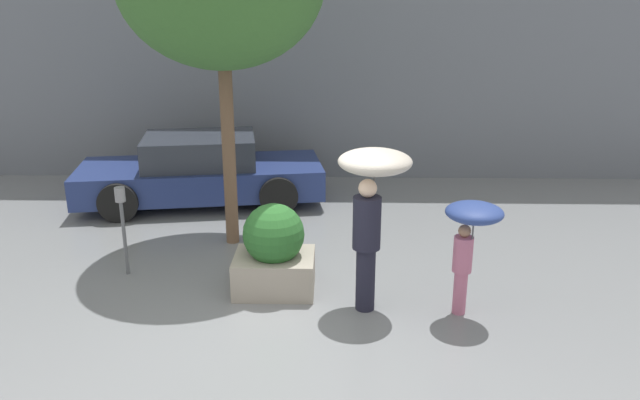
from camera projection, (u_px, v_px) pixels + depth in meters
name	position (u px, v px, depth m)	size (l,w,h in m)	color
ground_plane	(265.00, 325.00, 7.45)	(40.00, 40.00, 0.00)	slate
building_facade	(295.00, 33.00, 12.68)	(18.00, 0.30, 6.00)	slate
planter_box	(274.00, 252.00, 8.17)	(1.05, 0.82, 1.20)	#9E9384
person_adult	(372.00, 192.00, 7.45)	(0.89, 0.89, 2.02)	#1E1E2D
person_child	(471.00, 229.00, 7.34)	(0.68, 0.68, 1.45)	#B76684
parked_car_near	(201.00, 172.00, 11.67)	(4.69, 2.48, 1.28)	navy
parking_meter	(122.00, 213.00, 8.52)	(0.14, 0.14, 1.28)	#595B60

